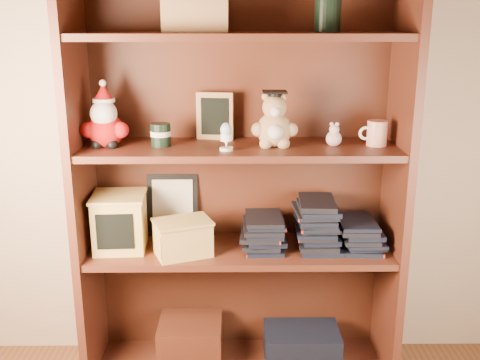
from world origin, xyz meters
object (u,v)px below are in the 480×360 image
object	(u,v)px
teacher_mug	(376,133)
treats_box	(120,221)
bookcase	(239,187)
grad_teddy_bear	(274,125)

from	to	relation	value
teacher_mug	treats_box	distance (m)	1.01
bookcase	treats_box	distance (m)	0.47
teacher_mug	treats_box	bearing A→B (deg)	-179.94
bookcase	teacher_mug	xyz separation A→B (m)	(0.50, -0.05, 0.22)
grad_teddy_bear	teacher_mug	size ratio (longest dim) A/B	1.98
bookcase	teacher_mug	world-z (taller)	bookcase
grad_teddy_bear	teacher_mug	distance (m)	0.37
bookcase	grad_teddy_bear	distance (m)	0.28
treats_box	grad_teddy_bear	bearing A→B (deg)	-0.52
teacher_mug	treats_box	size ratio (longest dim) A/B	0.48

